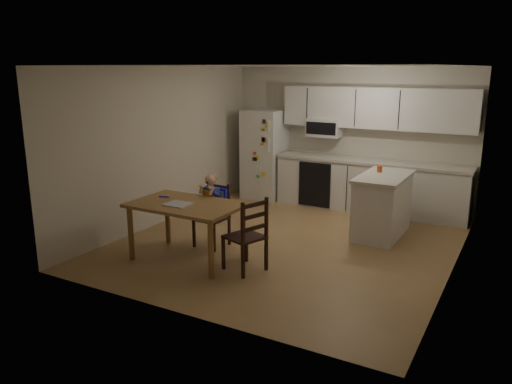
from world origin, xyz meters
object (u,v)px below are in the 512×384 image
object	(u,v)px
kitchen_island	(382,205)
chair_booster	(213,202)
refrigerator	(265,154)
chair_side	(250,231)
red_cup	(380,169)
dining_table	(186,211)

from	to	relation	value
kitchen_island	chair_booster	world-z (taller)	chair_booster
refrigerator	chair_booster	xyz separation A→B (m)	(0.66, -2.77, -0.22)
kitchen_island	chair_side	bearing A→B (deg)	-115.16
red_cup	dining_table	size ratio (longest dim) A/B	0.07
refrigerator	dining_table	size ratio (longest dim) A/B	1.19
refrigerator	kitchen_island	size ratio (longest dim) A/B	1.35
red_cup	chair_booster	bearing A→B (deg)	-136.05
red_cup	chair_side	bearing A→B (deg)	-111.02
dining_table	kitchen_island	bearing A→B (deg)	48.39
chair_booster	refrigerator	bearing A→B (deg)	107.05
dining_table	chair_side	world-z (taller)	chair_side
red_cup	dining_table	xyz separation A→B (m)	(-1.85, -2.40, -0.32)
refrigerator	kitchen_island	distance (m)	2.90
red_cup	kitchen_island	bearing A→B (deg)	-55.15
refrigerator	red_cup	bearing A→B (deg)	-21.41
kitchen_island	dining_table	bearing A→B (deg)	-131.61
kitchen_island	red_cup	xyz separation A→B (m)	(-0.12, 0.17, 0.51)
chair_booster	chair_side	size ratio (longest dim) A/B	1.10
refrigerator	chair_side	size ratio (longest dim) A/B	1.79
kitchen_island	dining_table	world-z (taller)	kitchen_island
kitchen_island	chair_booster	size ratio (longest dim) A/B	1.20
kitchen_island	refrigerator	bearing A→B (deg)	156.24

